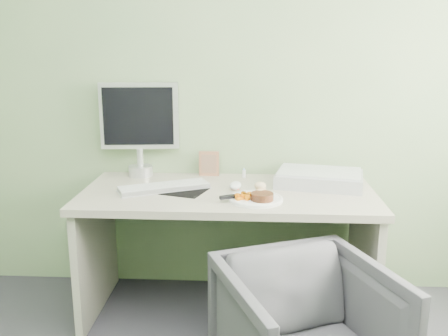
# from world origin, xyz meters

# --- Properties ---
(wall_back) EXTENTS (3.50, 0.00, 3.50)m
(wall_back) POSITION_xyz_m (0.00, 2.00, 1.35)
(wall_back) COLOR #88A070
(wall_back) RESTS_ON floor
(desk) EXTENTS (1.60, 0.75, 0.73)m
(desk) POSITION_xyz_m (0.00, 1.62, 0.55)
(desk) COLOR #A79D8C
(desk) RESTS_ON floor
(plate) EXTENTS (0.28, 0.28, 0.01)m
(plate) POSITION_xyz_m (0.15, 1.45, 0.74)
(plate) COLOR white
(plate) RESTS_ON desk
(steak) EXTENTS (0.12, 0.12, 0.04)m
(steak) POSITION_xyz_m (0.18, 1.42, 0.76)
(steak) COLOR black
(steak) RESTS_ON plate
(potato_pile) EXTENTS (0.12, 0.09, 0.06)m
(potato_pile) POSITION_xyz_m (0.17, 1.51, 0.77)
(potato_pile) COLOR tan
(potato_pile) RESTS_ON plate
(carrot_heap) EXTENTS (0.08, 0.07, 0.05)m
(carrot_heap) POSITION_xyz_m (0.09, 1.44, 0.77)
(carrot_heap) COLOR orange
(carrot_heap) RESTS_ON plate
(steak_knife) EXTENTS (0.23, 0.14, 0.02)m
(steak_knife) POSITION_xyz_m (0.05, 1.44, 0.76)
(steak_knife) COLOR silver
(steak_knife) RESTS_ON plate
(mousepad) EXTENTS (0.31, 0.29, 0.00)m
(mousepad) POSITION_xyz_m (-0.25, 1.61, 0.73)
(mousepad) COLOR black
(mousepad) RESTS_ON desk
(keyboard) EXTENTS (0.51, 0.35, 0.02)m
(keyboard) POSITION_xyz_m (-0.35, 1.62, 0.75)
(keyboard) COLOR white
(keyboard) RESTS_ON desk
(computer_mouse) EXTENTS (0.08, 0.12, 0.04)m
(computer_mouse) POSITION_xyz_m (0.04, 1.66, 0.75)
(computer_mouse) COLOR white
(computer_mouse) RESTS_ON desk
(photo_frame) EXTENTS (0.12, 0.02, 0.15)m
(photo_frame) POSITION_xyz_m (-0.13, 1.94, 0.81)
(photo_frame) COLOR #A66C4D
(photo_frame) RESTS_ON desk
(eyedrop_bottle) EXTENTS (0.02, 0.02, 0.06)m
(eyedrop_bottle) POSITION_xyz_m (0.08, 1.91, 0.76)
(eyedrop_bottle) COLOR white
(eyedrop_bottle) RESTS_ON desk
(scanner) EXTENTS (0.53, 0.41, 0.07)m
(scanner) POSITION_xyz_m (0.51, 1.76, 0.77)
(scanner) COLOR #A8A9AF
(scanner) RESTS_ON desk
(monitor) EXTENTS (0.47, 0.15, 0.56)m
(monitor) POSITION_xyz_m (-0.55, 1.94, 1.05)
(monitor) COLOR silver
(monitor) RESTS_ON desk
(desk_chair) EXTENTS (0.88, 0.89, 0.62)m
(desk_chair) POSITION_xyz_m (0.37, 0.90, 0.31)
(desk_chair) COLOR #38373D
(desk_chair) RESTS_ON floor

